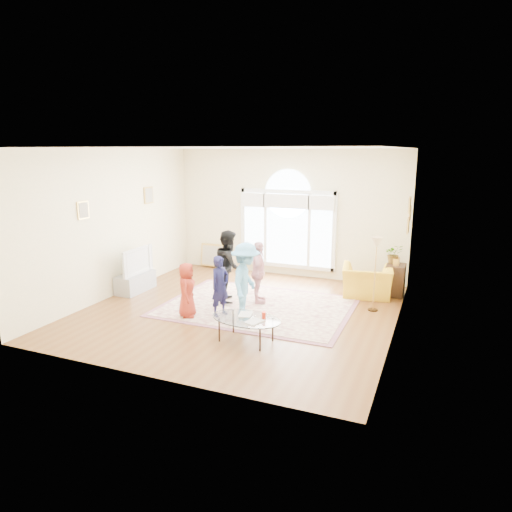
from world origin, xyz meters
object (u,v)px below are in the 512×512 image
at_px(area_rug, 257,306).
at_px(armchair, 367,281).
at_px(television, 134,261).
at_px(coffee_table, 246,319).
at_px(tv_console, 135,282).

height_order(area_rug, armchair, armchair).
xyz_separation_m(television, armchair, (4.96, 1.62, -0.38)).
bearing_deg(television, coffee_table, -25.15).
bearing_deg(area_rug, tv_console, -179.08).
distance_m(area_rug, coffee_table, 1.79).
xyz_separation_m(area_rug, armchair, (1.97, 1.57, 0.33)).
relative_size(tv_console, coffee_table, 0.76).
relative_size(television, armchair, 0.99).
bearing_deg(armchair, television, 9.12).
xyz_separation_m(tv_console, armchair, (4.97, 1.62, 0.13)).
height_order(area_rug, coffee_table, coffee_table).
distance_m(area_rug, armchair, 2.54).
distance_m(coffee_table, armchair, 3.57).
distance_m(tv_console, coffee_table, 3.85).
bearing_deg(tv_console, area_rug, 0.92).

